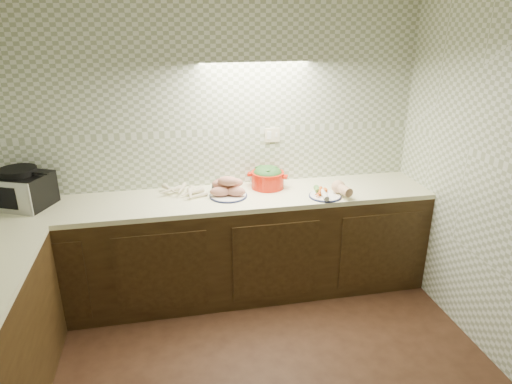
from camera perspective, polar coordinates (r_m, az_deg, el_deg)
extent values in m
cube|color=gray|center=(3.84, -5.96, 6.37)|extent=(3.60, 0.05, 2.60)
cube|color=beige|center=(3.94, 2.05, 7.14)|extent=(0.13, 0.01, 0.12)
cube|color=black|center=(3.91, -5.06, -7.09)|extent=(3.60, 0.60, 0.86)
cube|color=#EBEDB9|center=(3.72, -5.28, -0.97)|extent=(3.60, 0.60, 0.04)
cube|color=black|center=(3.93, -27.30, 0.22)|extent=(0.52, 0.46, 0.25)
cube|color=#A7A7AC|center=(3.82, -28.81, -0.65)|extent=(0.39, 0.18, 0.25)
cube|color=black|center=(3.82, -28.81, -0.65)|extent=(0.25, 0.12, 0.17)
cylinder|color=black|center=(3.89, -27.67, 2.30)|extent=(0.36, 0.36, 0.05)
cone|color=beige|center=(3.79, -8.95, -0.09)|extent=(0.05, 0.20, 0.04)
cone|color=beige|center=(3.72, -7.62, -0.42)|extent=(0.05, 0.20, 0.04)
cone|color=beige|center=(3.75, -10.81, -0.41)|extent=(0.14, 0.18, 0.04)
cone|color=beige|center=(3.72, -10.67, -0.58)|extent=(0.18, 0.17, 0.04)
cone|color=beige|center=(3.81, -9.55, 0.11)|extent=(0.11, 0.22, 0.05)
cone|color=beige|center=(3.81, -8.00, 0.51)|extent=(0.08, 0.20, 0.04)
cone|color=beige|center=(3.65, -9.73, -0.45)|extent=(0.10, 0.20, 0.04)
cone|color=beige|center=(3.70, -8.34, -0.01)|extent=(0.17, 0.13, 0.05)
cylinder|color=#12173A|center=(3.72, -3.48, -0.48)|extent=(0.31, 0.31, 0.01)
cylinder|color=white|center=(3.72, -3.48, -0.45)|extent=(0.29, 0.29, 0.02)
ellipsoid|color=#B16E5D|center=(3.67, -4.49, 0.06)|extent=(0.17, 0.10, 0.08)
ellipsoid|color=#B16E5D|center=(3.67, -2.59, 0.10)|extent=(0.17, 0.10, 0.08)
ellipsoid|color=#B16E5D|center=(3.75, -3.58, 0.53)|extent=(0.17, 0.10, 0.08)
ellipsoid|color=#B16E5D|center=(3.71, -4.24, 1.01)|extent=(0.17, 0.10, 0.08)
ellipsoid|color=#B16E5D|center=(3.73, -2.90, 1.14)|extent=(0.17, 0.10, 0.08)
ellipsoid|color=#B16E5D|center=(3.66, -3.51, 1.38)|extent=(0.17, 0.10, 0.08)
cylinder|color=black|center=(3.82, -4.44, 0.43)|extent=(0.15, 0.15, 0.05)
sphere|color=maroon|center=(3.80, -4.68, 1.08)|extent=(0.08, 0.08, 0.08)
sphere|color=beige|center=(3.82, -4.03, 1.02)|extent=(0.05, 0.05, 0.05)
cylinder|color=red|center=(3.88, 1.46, 1.54)|extent=(0.37, 0.37, 0.14)
cube|color=red|center=(3.90, -0.75, 2.26)|extent=(0.06, 0.07, 0.02)
cube|color=red|center=(3.85, 3.72, 1.91)|extent=(0.06, 0.07, 0.02)
ellipsoid|color=#376B2B|center=(3.87, 1.47, 2.32)|extent=(0.25, 0.25, 0.14)
cylinder|color=#12173A|center=(3.74, 8.63, -0.52)|extent=(0.26, 0.26, 0.01)
cylinder|color=white|center=(3.74, 8.63, -0.49)|extent=(0.25, 0.25, 0.02)
cone|color=orange|center=(3.73, 8.06, -0.15)|extent=(0.12, 0.13, 0.03)
cone|color=orange|center=(3.76, 8.34, -0.03)|extent=(0.14, 0.11, 0.03)
cone|color=orange|center=(3.75, 8.28, -0.08)|extent=(0.11, 0.14, 0.03)
cone|color=orange|center=(3.73, 8.10, 0.16)|extent=(0.14, 0.11, 0.03)
cylinder|color=silver|center=(3.68, 8.55, -0.38)|extent=(0.06, 0.17, 0.04)
cylinder|color=#3A6D2D|center=(3.79, 7.66, 0.31)|extent=(0.06, 0.11, 0.05)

